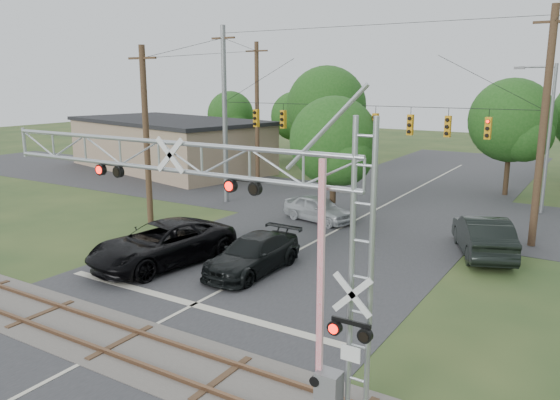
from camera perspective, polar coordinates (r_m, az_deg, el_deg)
The scene contains 14 objects.
ground at distance 17.31m, azimuth -21.40°, elevation -16.37°, with size 160.00×160.00×0.00m, color #273F1D.
road_main at distance 23.98m, azimuth -1.93°, elevation -7.28°, with size 14.00×90.00×0.02m, color #2B2B2E.
road_cross at distance 36.00m, azimuth 10.50°, elevation -0.75°, with size 90.00×12.00×0.02m, color #2B2B2E.
railroad_track at distance 18.39m, azimuth -16.31°, elevation -14.10°, with size 90.00×3.20×0.17m.
crossing_gantry at distance 13.54m, azimuth -5.46°, elevation -2.43°, with size 12.20×0.94×7.38m.
traffic_signal_span at distance 31.14m, azimuth 9.68°, elevation 7.95°, with size 19.34×0.36×11.50m.
pickup_black at distance 24.99m, azimuth -12.20°, elevation -4.47°, with size 3.14×6.81×1.89m, color black.
car_dark at distance 23.55m, azimuth -2.85°, elevation -5.69°, with size 2.18×5.35×1.55m, color black.
sedan_silver at distance 31.85m, azimuth 4.03°, elevation -0.91°, with size 1.79×4.44×1.51m, color #ACB0B4.
suv_dark at distance 27.42m, azimuth 20.45°, elevation -3.48°, with size 2.00×5.74×1.89m, color black.
commercial_building at distance 51.75m, azimuth -11.56°, elevation 5.77°, with size 21.44×14.26×4.60m.
streetlight at distance 36.80m, azimuth 26.06°, elevation 6.47°, with size 2.41×0.25×9.05m.
utility_poles at distance 33.26m, azimuth 16.50°, elevation 8.21°, with size 27.11×29.27×12.92m.
treeline at distance 41.09m, azimuth 19.19°, elevation 7.96°, with size 51.31×25.68×9.51m.
Camera 1 is at (12.55, -8.76, 8.10)m, focal length 35.00 mm.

